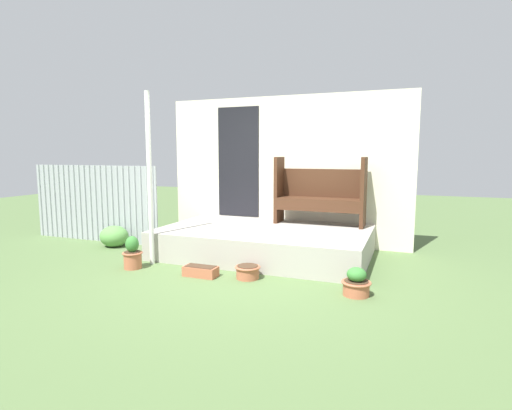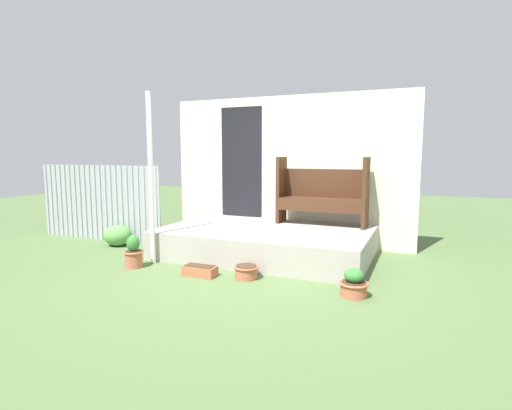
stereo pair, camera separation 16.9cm
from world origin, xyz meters
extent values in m
plane|color=#516B3D|center=(0.00, 0.00, 0.00)|extent=(24.00, 24.00, 0.00)
cube|color=#A8A399|center=(-0.08, 0.99, 0.22)|extent=(3.19, 1.97, 0.43)
cube|color=beige|center=(-0.08, 2.00, 1.30)|extent=(4.39, 0.06, 2.60)
cube|color=black|center=(-0.95, 1.96, 1.44)|extent=(0.80, 0.02, 2.00)
cube|color=#9EA3A8|center=(-3.37, 0.88, 0.69)|extent=(2.74, 0.02, 1.39)
cylinder|color=#AAB0B5|center=(-4.68, 0.86, 0.69)|extent=(0.04, 0.04, 1.39)
cylinder|color=#AAB0B5|center=(-4.55, 0.86, 0.69)|extent=(0.04, 0.04, 1.39)
cylinder|color=#AAB0B5|center=(-4.43, 0.86, 0.69)|extent=(0.04, 0.04, 1.39)
cylinder|color=#AAB0B5|center=(-4.30, 0.86, 0.69)|extent=(0.04, 0.04, 1.39)
cylinder|color=#AAB0B5|center=(-4.18, 0.86, 0.69)|extent=(0.04, 0.04, 1.39)
cylinder|color=#AAB0B5|center=(-4.05, 0.86, 0.69)|extent=(0.04, 0.04, 1.39)
cylinder|color=#AAB0B5|center=(-3.93, 0.86, 0.69)|extent=(0.04, 0.04, 1.39)
cylinder|color=#AAB0B5|center=(-3.80, 0.86, 0.69)|extent=(0.04, 0.04, 1.39)
cylinder|color=#AAB0B5|center=(-3.68, 0.86, 0.69)|extent=(0.04, 0.04, 1.39)
cylinder|color=#AAB0B5|center=(-3.55, 0.86, 0.69)|extent=(0.04, 0.04, 1.39)
cylinder|color=#AAB0B5|center=(-3.43, 0.86, 0.69)|extent=(0.04, 0.04, 1.39)
cylinder|color=#AAB0B5|center=(-3.31, 0.86, 0.69)|extent=(0.04, 0.04, 1.39)
cylinder|color=#AAB0B5|center=(-3.18, 0.86, 0.69)|extent=(0.04, 0.04, 1.39)
cylinder|color=#AAB0B5|center=(-3.06, 0.86, 0.69)|extent=(0.04, 0.04, 1.39)
cylinder|color=#AAB0B5|center=(-2.93, 0.86, 0.69)|extent=(0.04, 0.04, 1.39)
cylinder|color=#AAB0B5|center=(-2.81, 0.86, 0.69)|extent=(0.04, 0.04, 1.39)
cylinder|color=#AAB0B5|center=(-2.68, 0.86, 0.69)|extent=(0.04, 0.04, 1.39)
cylinder|color=#AAB0B5|center=(-2.56, 0.86, 0.69)|extent=(0.04, 0.04, 1.39)
cylinder|color=#AAB0B5|center=(-2.43, 0.86, 0.69)|extent=(0.04, 0.04, 1.39)
cylinder|color=#AAB0B5|center=(-2.31, 0.86, 0.69)|extent=(0.04, 0.04, 1.39)
cylinder|color=#AAB0B5|center=(-2.19, 0.86, 0.69)|extent=(0.04, 0.04, 1.39)
cylinder|color=#AAB0B5|center=(-2.06, 0.86, 0.69)|extent=(0.04, 0.04, 1.39)
cylinder|color=white|center=(-1.44, -0.08, 1.23)|extent=(0.07, 0.07, 2.46)
cube|color=#422616|center=(-0.06, 1.65, 0.99)|extent=(0.06, 0.40, 1.11)
cube|color=#422616|center=(1.34, 1.63, 0.99)|extent=(0.06, 0.40, 1.11)
cube|color=#422616|center=(0.64, 1.64, 0.85)|extent=(1.35, 0.42, 0.04)
cube|color=#422616|center=(0.64, 1.45, 0.75)|extent=(1.34, 0.05, 0.16)
cube|color=#422616|center=(0.64, 1.82, 1.11)|extent=(1.34, 0.06, 0.47)
cylinder|color=#B26042|center=(-1.54, -0.38, 0.12)|extent=(0.24, 0.24, 0.23)
torus|color=#B26042|center=(-1.54, -0.38, 0.22)|extent=(0.28, 0.28, 0.02)
cylinder|color=#422D1E|center=(-1.54, -0.38, 0.23)|extent=(0.22, 0.22, 0.01)
ellipsoid|color=#387A33|center=(-1.54, -0.38, 0.35)|extent=(0.18, 0.18, 0.23)
cylinder|color=#B26042|center=(0.13, -0.22, 0.08)|extent=(0.29, 0.29, 0.16)
torus|color=#B26042|center=(0.13, -0.22, 0.15)|extent=(0.33, 0.33, 0.02)
cylinder|color=#422D1E|center=(0.13, -0.22, 0.17)|extent=(0.27, 0.27, 0.01)
cylinder|color=#B26042|center=(1.51, -0.35, 0.08)|extent=(0.29, 0.29, 0.16)
torus|color=#B26042|center=(1.51, -0.35, 0.15)|extent=(0.34, 0.34, 0.02)
cylinder|color=#422D1E|center=(1.51, -0.35, 0.17)|extent=(0.27, 0.27, 0.01)
ellipsoid|color=#387A33|center=(1.51, -0.35, 0.24)|extent=(0.22, 0.22, 0.16)
cube|color=#B26042|center=(-0.48, -0.35, 0.06)|extent=(0.45, 0.20, 0.13)
cube|color=#422D1E|center=(-0.48, -0.35, 0.13)|extent=(0.39, 0.17, 0.01)
ellipsoid|color=#599347|center=(-2.70, 0.60, 0.18)|extent=(0.50, 0.45, 0.36)
camera|label=1|loc=(2.02, -4.81, 1.58)|focal=28.00mm
camera|label=2|loc=(2.18, -4.75, 1.58)|focal=28.00mm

